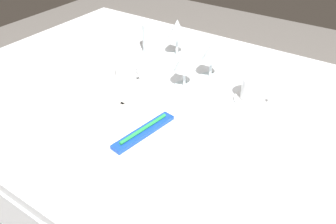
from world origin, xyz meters
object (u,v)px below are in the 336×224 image
at_px(dinner_plate, 144,136).
at_px(drink_tumbler, 151,40).
at_px(fork_outer, 108,113).
at_px(wine_glass_centre, 177,31).
at_px(toothbrush_package, 144,131).
at_px(dinner_knife, 198,155).
at_px(coffee_cup_right, 255,89).
at_px(coffee_cup_left, 127,69).
at_px(wine_glass_left, 185,62).
at_px(wine_glass_right, 212,53).
at_px(spoon_soup, 214,154).

height_order(dinner_plate, drink_tumbler, drink_tumbler).
xyz_separation_m(fork_outer, wine_glass_centre, (-0.04, 0.46, 0.10)).
distance_m(toothbrush_package, dinner_knife, 0.16).
height_order(toothbrush_package, drink_tumbler, drink_tumbler).
bearing_deg(fork_outer, wine_glass_centre, 95.29).
relative_size(wine_glass_centre, drink_tumbler, 1.31).
bearing_deg(coffee_cup_right, toothbrush_package, -117.39).
bearing_deg(wine_glass_centre, drink_tumbler, -168.59).
bearing_deg(fork_outer, dinner_knife, -1.38).
bearing_deg(dinner_knife, dinner_plate, -172.42).
distance_m(coffee_cup_left, wine_glass_left, 0.21).
height_order(wine_glass_left, wine_glass_right, same).
bearing_deg(coffee_cup_left, dinner_knife, -26.72).
height_order(fork_outer, dinner_knife, same).
height_order(dinner_plate, coffee_cup_right, coffee_cup_right).
height_order(fork_outer, coffee_cup_left, coffee_cup_left).
distance_m(fork_outer, dinner_knife, 0.32).
distance_m(dinner_knife, coffee_cup_left, 0.46).
distance_m(dinner_plate, wine_glass_centre, 0.54).
height_order(fork_outer, drink_tumbler, drink_tumbler).
distance_m(spoon_soup, drink_tumbler, 0.66).
distance_m(dinner_knife, coffee_cup_right, 0.33).
distance_m(spoon_soup, wine_glass_centre, 0.60).
bearing_deg(spoon_soup, wine_glass_right, 119.76).
relative_size(fork_outer, spoon_soup, 1.03).
height_order(dinner_knife, wine_glass_centre, wine_glass_centre).
height_order(spoon_soup, coffee_cup_left, coffee_cup_left).
relative_size(fork_outer, wine_glass_centre, 1.47).
height_order(coffee_cup_left, coffee_cup_right, coffee_cup_right).
xyz_separation_m(dinner_plate, wine_glass_left, (-0.05, 0.30, 0.09)).
bearing_deg(wine_glass_right, coffee_cup_right, -17.45).
relative_size(fork_outer, drink_tumbler, 1.93).
bearing_deg(wine_glass_right, dinner_plate, -88.61).
relative_size(dinner_plate, wine_glass_left, 1.88).
height_order(toothbrush_package, wine_glass_left, wine_glass_left).
bearing_deg(coffee_cup_left, wine_glass_right, 37.10).
bearing_deg(coffee_cup_left, toothbrush_package, -42.46).
bearing_deg(wine_glass_left, spoon_soup, -45.08).
xyz_separation_m(fork_outer, wine_glass_left, (0.11, 0.27, 0.09)).
xyz_separation_m(toothbrush_package, drink_tumbler, (-0.32, 0.47, 0.03)).
distance_m(dinner_plate, wine_glass_right, 0.42).
xyz_separation_m(coffee_cup_right, wine_glass_centre, (-0.39, 0.14, 0.06)).
distance_m(coffee_cup_right, wine_glass_left, 0.24).
xyz_separation_m(fork_outer, wine_glass_right, (0.15, 0.38, 0.10)).
relative_size(dinner_plate, coffee_cup_right, 2.47).
xyz_separation_m(coffee_cup_right, drink_tumbler, (-0.50, 0.12, 0.00)).
relative_size(toothbrush_package, wine_glass_right, 1.52).
distance_m(coffee_cup_right, drink_tumbler, 0.51).
bearing_deg(wine_glass_right, coffee_cup_left, -142.90).
bearing_deg(coffee_cup_right, wine_glass_centre, 159.87).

